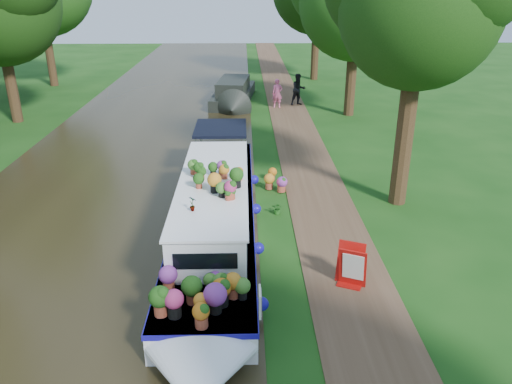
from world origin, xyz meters
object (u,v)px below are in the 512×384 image
Objects in this scene: pedestrian_pink at (277,93)px; pedestrian_dark at (298,90)px; second_boat at (233,93)px; plant_boat at (214,214)px; sandwich_board at (351,267)px.

pedestrian_pink is 0.89× the size of pedestrian_dark.
pedestrian_dark is (3.92, -0.87, 0.38)m from second_boat.
second_boat is at bearing 148.37° from pedestrian_dark.
plant_boat reaches higher than sandwich_board.
second_boat is at bearing 89.25° from plant_boat.
pedestrian_dark is at bearing 76.25° from plant_boat.
plant_boat is 12.69× the size of sandwich_board.
plant_boat is 17.83m from second_boat.
plant_boat is 7.28× the size of pedestrian_dark.
sandwich_board is at bearing -74.44° from second_boat.
pedestrian_dark reaches higher than second_boat.
plant_boat is 16.61m from pedestrian_pink.
sandwich_board is (3.23, -20.23, -0.07)m from second_boat.
second_boat is (0.23, 17.82, -0.27)m from plant_boat.
pedestrian_pink is at bearing -174.69° from pedestrian_dark.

